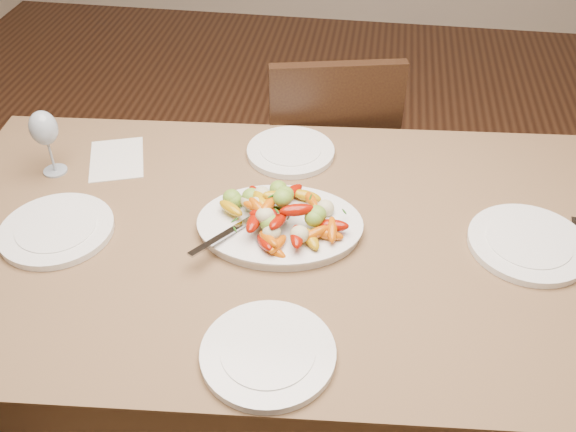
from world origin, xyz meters
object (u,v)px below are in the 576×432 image
(dining_table, at_px, (288,334))
(plate_near, at_px, (268,354))
(plate_left, at_px, (57,230))
(plate_right, at_px, (528,244))
(chair_far, at_px, (325,159))
(serving_platter, at_px, (280,227))
(plate_far, at_px, (291,152))
(wine_glass, at_px, (47,141))

(dining_table, distance_m, plate_near, 0.54)
(dining_table, relative_size, plate_left, 6.52)
(plate_left, distance_m, plate_right, 1.17)
(dining_table, height_order, plate_left, plate_left)
(chair_far, height_order, plate_near, chair_far)
(dining_table, distance_m, plate_left, 0.70)
(serving_platter, relative_size, plate_right, 1.38)
(plate_right, xyz_separation_m, plate_far, (-0.63, 0.31, 0.00))
(chair_far, relative_size, plate_right, 3.26)
(plate_right, bearing_deg, plate_near, -143.37)
(serving_platter, relative_size, wine_glass, 1.97)
(dining_table, relative_size, chair_far, 1.94)
(plate_near, xyz_separation_m, wine_glass, (-0.71, 0.55, 0.09))
(plate_left, xyz_separation_m, plate_far, (0.53, 0.43, 0.00))
(plate_left, relative_size, plate_far, 1.10)
(wine_glass, bearing_deg, serving_platter, -13.21)
(serving_platter, height_order, plate_left, serving_platter)
(plate_right, relative_size, plate_near, 1.05)
(plate_right, height_order, wine_glass, wine_glass)
(plate_left, bearing_deg, dining_table, 7.71)
(chair_far, xyz_separation_m, plate_right, (0.56, -0.71, 0.29))
(wine_glass, bearing_deg, plate_far, 15.96)
(plate_far, xyz_separation_m, plate_near, (0.06, -0.74, 0.00))
(plate_left, height_order, plate_right, same)
(chair_far, distance_m, wine_glass, 1.00)
(plate_near, bearing_deg, serving_platter, 95.61)
(dining_table, relative_size, plate_right, 6.32)
(dining_table, relative_size, wine_glass, 8.98)
(plate_left, relative_size, plate_near, 1.01)
(dining_table, bearing_deg, wine_glass, 166.07)
(chair_far, height_order, plate_right, chair_far)
(plate_left, relative_size, plate_right, 0.97)
(plate_far, distance_m, plate_near, 0.74)
(dining_table, bearing_deg, plate_near, -87.59)
(dining_table, distance_m, chair_far, 0.77)
(serving_platter, height_order, plate_right, serving_platter)
(chair_far, xyz_separation_m, plate_left, (-0.60, -0.84, 0.29))
(dining_table, bearing_deg, plate_far, 97.34)
(plate_far, bearing_deg, dining_table, -82.66)
(chair_far, bearing_deg, plate_left, 41.43)
(dining_table, distance_m, plate_far, 0.53)
(plate_left, height_order, plate_near, same)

